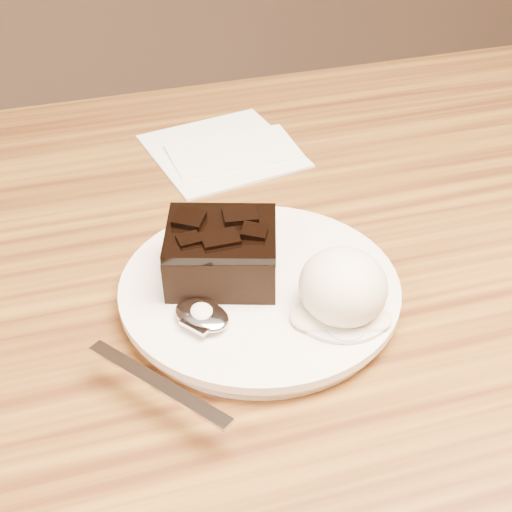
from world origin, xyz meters
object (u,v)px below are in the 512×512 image
object	(u,v)px
ice_cream_scoop	(343,287)
napkin	(223,150)
brownie	(221,256)
spoon	(202,317)
plate	(260,293)

from	to	relation	value
ice_cream_scoop	napkin	world-z (taller)	ice_cream_scoop
brownie	napkin	xyz separation A→B (m)	(0.06, 0.23, -0.04)
ice_cream_scoop	spoon	world-z (taller)	ice_cream_scoop
plate	spoon	bearing A→B (deg)	-150.43
brownie	ice_cream_scoop	size ratio (longest dim) A/B	1.21
napkin	spoon	bearing A→B (deg)	-107.70
brownie	ice_cream_scoop	xyz separation A→B (m)	(0.08, -0.07, 0.00)
brownie	napkin	size ratio (longest dim) A/B	0.60
brownie	spoon	world-z (taller)	brownie
brownie	napkin	distance (m)	0.24
brownie	spoon	xyz separation A→B (m)	(-0.03, -0.05, -0.01)
plate	ice_cream_scoop	distance (m)	0.08
ice_cream_scoop	spoon	distance (m)	0.11
plate	napkin	xyz separation A→B (m)	(0.03, 0.25, -0.01)
ice_cream_scoop	spoon	bearing A→B (deg)	170.35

